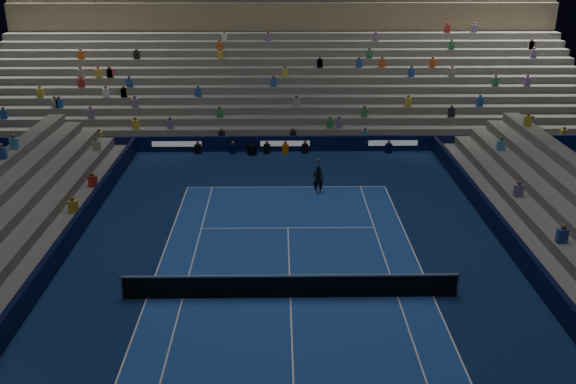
{
  "coord_description": "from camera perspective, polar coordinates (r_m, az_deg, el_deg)",
  "views": [
    {
      "loc": [
        -0.41,
        -21.32,
        12.67
      ],
      "look_at": [
        0.0,
        6.0,
        2.0
      ],
      "focal_mm": 39.94,
      "sensor_mm": 36.0,
      "label": 1
    }
  ],
  "objects": [
    {
      "name": "court_surface",
      "position": [
        24.8,
        0.21,
        -9.38
      ],
      "size": [
        10.97,
        23.77,
        0.01
      ],
      "primitive_type": "cube",
      "color": "#1C449C",
      "rests_on": "ground"
    },
    {
      "name": "tennis_net",
      "position": [
        24.55,
        0.21,
        -8.37
      ],
      "size": [
        12.9,
        0.1,
        1.1
      ],
      "color": "#B2B2B7",
      "rests_on": "ground"
    },
    {
      "name": "sponsor_barrier_far",
      "position": [
        41.64,
        -0.26,
        4.34
      ],
      "size": [
        44.0,
        0.25,
        1.0
      ],
      "primitive_type": "cube",
      "color": "#080D33",
      "rests_on": "ground"
    },
    {
      "name": "grandstand_main",
      "position": [
        50.09,
        -0.39,
        10.64
      ],
      "size": [
        44.0,
        15.2,
        11.2
      ],
      "color": "slate",
      "rests_on": "ground"
    },
    {
      "name": "ground",
      "position": [
        24.8,
        0.21,
        -9.39
      ],
      "size": [
        90.0,
        90.0,
        0.0
      ],
      "primitive_type": "plane",
      "color": "#0C1F49",
      "rests_on": "ground"
    },
    {
      "name": "tennis_player",
      "position": [
        34.46,
        2.7,
        1.12
      ],
      "size": [
        0.6,
        0.43,
        1.56
      ],
      "primitive_type": "imported",
      "rotation": [
        0.0,
        0.0,
        3.04
      ],
      "color": "black",
      "rests_on": "ground"
    },
    {
      "name": "sponsor_barrier_west",
      "position": [
        26.24,
        -21.69,
        -7.96
      ],
      "size": [
        0.25,
        37.0,
        1.0
      ],
      "primitive_type": "cube",
      "color": "black",
      "rests_on": "ground"
    },
    {
      "name": "sponsor_barrier_east",
      "position": [
        26.55,
        21.84,
        -7.63
      ],
      "size": [
        0.25,
        37.0,
        1.0
      ],
      "primitive_type": "cube",
      "color": "black",
      "rests_on": "ground"
    },
    {
      "name": "broadcast_camera",
      "position": [
        41.08,
        -3.24,
        3.8
      ],
      "size": [
        0.66,
        1.01,
        0.62
      ],
      "color": "black",
      "rests_on": "ground"
    }
  ]
}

